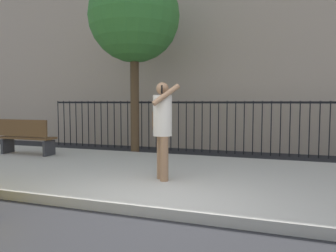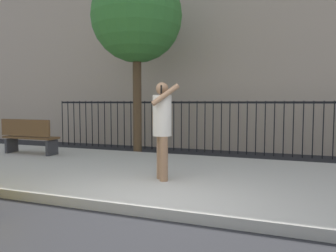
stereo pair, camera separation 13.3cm
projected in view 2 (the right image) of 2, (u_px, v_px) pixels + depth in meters
The scene contains 6 objects.
ground_plane at pixel (143, 217), 4.41m from camera, with size 60.00×60.00×0.00m, color black.
sidewalk at pixel (190, 177), 6.46m from camera, with size 28.00×4.40×0.15m, color #B2ADA3.
iron_fence at pixel (226, 120), 9.85m from camera, with size 12.03×0.04×1.60m.
pedestrian_on_phone at pixel (162, 123), 5.89m from camera, with size 0.66×0.71×1.76m.
street_bench at pixel (29, 136), 8.81m from camera, with size 1.60×0.45×0.95m.
street_tree_near at pixel (137, 17), 9.19m from camera, with size 2.57×2.57×5.25m.
Camera 2 is at (1.83, -3.92, 1.56)m, focal length 34.92 mm.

